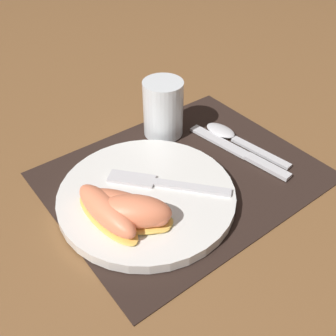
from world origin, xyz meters
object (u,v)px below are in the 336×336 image
(citrus_wedge_0, at_px, (107,211))
(spoon, at_px, (231,136))
(juice_glass, at_px, (163,111))
(plate, at_px, (147,196))
(citrus_wedge_2, at_px, (135,213))
(citrus_wedge_1, at_px, (125,208))
(fork, at_px, (159,183))
(knife, at_px, (240,152))

(citrus_wedge_0, bearing_deg, spoon, 9.64)
(juice_glass, height_order, citrus_wedge_0, juice_glass)
(plate, height_order, citrus_wedge_2, citrus_wedge_2)
(juice_glass, bearing_deg, plate, -135.12)
(plate, bearing_deg, spoon, 9.89)
(plate, distance_m, citrus_wedge_0, 0.08)
(juice_glass, relative_size, citrus_wedge_1, 0.73)
(plate, height_order, fork, fork)
(plate, distance_m, knife, 0.19)
(citrus_wedge_0, height_order, citrus_wedge_2, citrus_wedge_2)
(juice_glass, bearing_deg, citrus_wedge_2, -136.27)
(citrus_wedge_0, relative_size, citrus_wedge_1, 0.92)
(citrus_wedge_2, bearing_deg, juice_glass, 43.73)
(spoon, bearing_deg, citrus_wedge_0, -170.36)
(knife, xyz_separation_m, citrus_wedge_2, (-0.24, -0.03, 0.03))
(fork, height_order, citrus_wedge_0, citrus_wedge_0)
(knife, xyz_separation_m, citrus_wedge_1, (-0.24, -0.02, 0.03))
(citrus_wedge_0, distance_m, citrus_wedge_1, 0.02)
(fork, distance_m, citrus_wedge_0, 0.10)
(spoon, height_order, citrus_wedge_0, citrus_wedge_0)
(citrus_wedge_1, bearing_deg, citrus_wedge_2, -73.81)
(citrus_wedge_0, bearing_deg, plate, 8.92)
(knife, bearing_deg, plate, 178.43)
(plate, height_order, citrus_wedge_0, citrus_wedge_0)
(juice_glass, relative_size, citrus_wedge_2, 0.92)
(plate, xyz_separation_m, knife, (0.19, -0.01, -0.01))
(juice_glass, height_order, spoon, juice_glass)
(juice_glass, height_order, citrus_wedge_1, juice_glass)
(fork, relative_size, citrus_wedge_0, 1.21)
(juice_glass, height_order, fork, juice_glass)
(spoon, distance_m, citrus_wedge_2, 0.27)
(knife, relative_size, citrus_wedge_0, 1.59)
(knife, bearing_deg, juice_glass, 116.64)
(juice_glass, bearing_deg, spoon, -46.26)
(citrus_wedge_1, bearing_deg, fork, 17.69)
(fork, xyz_separation_m, citrus_wedge_2, (-0.07, -0.04, 0.02))
(juice_glass, bearing_deg, citrus_wedge_0, -145.46)
(fork, distance_m, citrus_wedge_1, 0.08)
(spoon, distance_m, citrus_wedge_1, 0.27)
(plate, xyz_separation_m, spoon, (0.21, 0.04, -0.00))
(fork, bearing_deg, citrus_wedge_1, -162.31)
(juice_glass, xyz_separation_m, fork, (-0.10, -0.12, -0.03))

